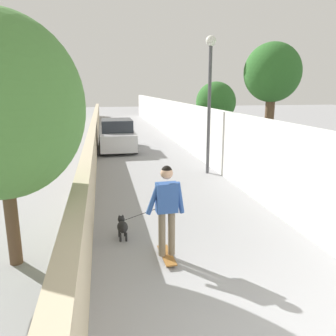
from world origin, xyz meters
TOP-DOWN VIEW (x-y plane):
  - ground_plane at (14.00, 0.00)m, footprint 80.00×80.00m
  - wall_left at (12.00, 2.37)m, footprint 48.00×0.30m
  - fence_right at (12.00, -2.37)m, footprint 48.00×0.30m
  - tree_right_near at (7.50, -3.53)m, footprint 1.83×1.83m
  - tree_right_mid at (13.00, -3.53)m, footprint 1.92×1.92m
  - lamp_post at (8.71, -1.82)m, footprint 0.36×0.36m
  - skateboard at (2.63, 0.86)m, footprint 0.81×0.23m
  - person_skateboarder at (2.63, 0.86)m, footprint 0.24×0.71m
  - dog at (3.67, 1.60)m, footprint 1.34×0.87m
  - car_near at (14.19, 1.22)m, footprint 3.80×1.80m

SIDE VIEW (x-z plane):
  - ground_plane at x=14.00m, z-range 0.00..0.00m
  - skateboard at x=2.63m, z-range 0.03..0.11m
  - dog at x=3.67m, z-range -0.25..0.80m
  - wall_left at x=12.00m, z-range 0.00..1.34m
  - car_near at x=14.19m, z-range -0.06..1.48m
  - person_skateboarder at x=2.63m, z-range 0.23..1.92m
  - fence_right at x=12.00m, z-range 0.00..2.26m
  - tree_right_mid at x=13.00m, z-range 0.69..4.06m
  - lamp_post at x=8.71m, z-range 0.84..5.65m
  - tree_right_near at x=7.50m, z-range 1.22..5.73m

